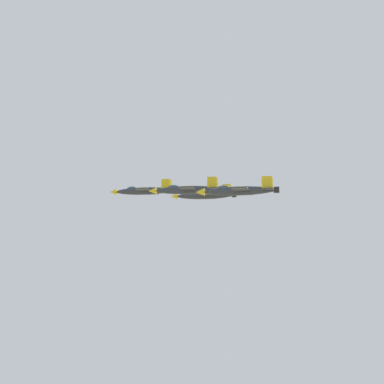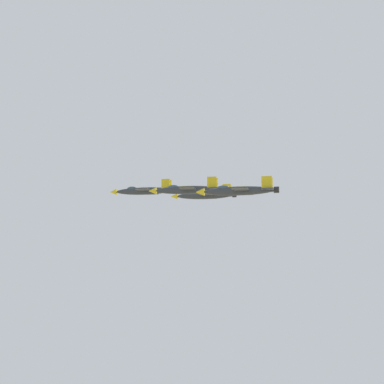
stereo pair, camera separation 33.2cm
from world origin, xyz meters
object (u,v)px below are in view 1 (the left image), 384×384
object	(u,v)px
jet_left_wingman	(187,190)
jet_right_wingman	(205,195)
jet_left_outer	(239,191)
jet_lead	(144,191)

from	to	relation	value
jet_left_wingman	jet_right_wingman	size ratio (longest dim) A/B	1.00
jet_left_outer	jet_left_wingman	bearing A→B (deg)	-39.94
jet_lead	jet_left_wingman	bearing A→B (deg)	140.37
jet_lead	jet_left_outer	world-z (taller)	jet_lead
jet_lead	jet_left_wingman	world-z (taller)	jet_lead
jet_lead	jet_left_outer	distance (m)	36.02
jet_lead	jet_right_wingman	size ratio (longest dim) A/B	0.98
jet_left_wingman	jet_left_outer	world-z (taller)	jet_left_wingman
jet_right_wingman	jet_left_outer	distance (m)	37.58
jet_right_wingman	jet_left_outer	world-z (taller)	jet_right_wingman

